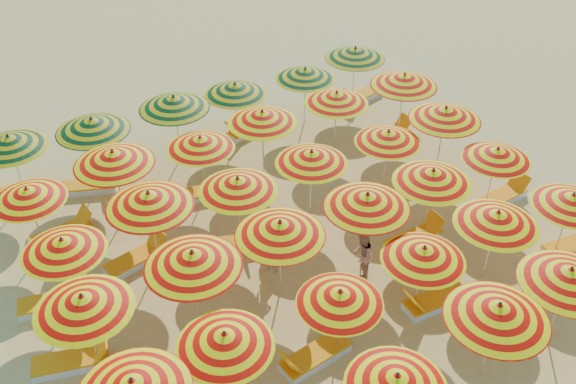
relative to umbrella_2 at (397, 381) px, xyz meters
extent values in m
plane|color=#D7B65F|center=(1.39, 5.96, -1.87)|extent=(120.00, 120.00, 0.00)
cone|color=orange|center=(0.00, 0.00, 0.00)|extent=(2.18, 2.18, 0.38)
sphere|color=black|center=(0.00, 0.00, 0.22)|extent=(0.07, 0.07, 0.07)
cylinder|color=silver|center=(2.75, 0.21, -0.76)|extent=(0.04, 0.04, 2.21)
cone|color=orange|center=(2.75, 0.21, 0.19)|extent=(2.49, 2.49, 0.42)
sphere|color=black|center=(2.75, 0.21, 0.44)|extent=(0.07, 0.07, 0.07)
cylinder|color=silver|center=(4.88, 0.22, -0.78)|extent=(0.04, 0.04, 2.19)
cone|color=orange|center=(4.88, 0.22, 0.17)|extent=(2.70, 2.70, 0.42)
sphere|color=black|center=(4.88, 0.22, 0.41)|extent=(0.07, 0.07, 0.07)
sphere|color=black|center=(-4.34, 2.21, 0.42)|extent=(0.07, 0.07, 0.07)
cylinder|color=silver|center=(-2.36, 2.50, -0.86)|extent=(0.04, 0.04, 2.03)
cone|color=orange|center=(-2.36, 2.50, 0.02)|extent=(2.62, 2.62, 0.39)
sphere|color=black|center=(-2.36, 2.50, 0.24)|extent=(0.07, 0.07, 0.07)
cylinder|color=silver|center=(0.32, 2.38, -0.90)|extent=(0.04, 0.04, 1.94)
cone|color=orange|center=(0.32, 2.38, -0.06)|extent=(2.52, 2.52, 0.37)
sphere|color=black|center=(0.32, 2.38, 0.15)|extent=(0.06, 0.06, 0.06)
cylinder|color=silver|center=(2.74, 2.51, -0.87)|extent=(0.04, 0.04, 2.00)
cone|color=orange|center=(2.74, 2.51, 0.00)|extent=(2.08, 2.08, 0.38)
sphere|color=black|center=(2.74, 2.51, 0.22)|extent=(0.07, 0.07, 0.07)
cylinder|color=silver|center=(5.05, 2.53, -0.82)|extent=(0.04, 0.04, 2.11)
cone|color=orange|center=(5.05, 2.53, 0.10)|extent=(2.33, 2.33, 0.40)
sphere|color=black|center=(5.05, 2.53, 0.33)|extent=(0.07, 0.07, 0.07)
cylinder|color=silver|center=(7.34, 2.18, -0.86)|extent=(0.04, 0.04, 2.01)
cone|color=orange|center=(7.34, 2.18, 0.01)|extent=(2.08, 2.08, 0.38)
sphere|color=black|center=(7.34, 2.18, 0.23)|extent=(0.07, 0.07, 0.07)
cylinder|color=silver|center=(-4.54, 4.80, -0.80)|extent=(0.04, 0.04, 2.14)
cone|color=orange|center=(-4.54, 4.80, 0.12)|extent=(2.76, 2.76, 0.41)
sphere|color=black|center=(-4.54, 4.80, 0.36)|extent=(0.07, 0.07, 0.07)
cylinder|color=silver|center=(-2.06, 4.76, -0.74)|extent=(0.04, 0.04, 2.27)
cone|color=orange|center=(-2.06, 4.76, 0.24)|extent=(2.66, 2.66, 0.43)
sphere|color=black|center=(-2.06, 4.76, 0.49)|extent=(0.08, 0.08, 0.08)
cylinder|color=silver|center=(0.18, 4.75, -0.76)|extent=(0.04, 0.04, 2.21)
cone|color=orange|center=(0.18, 4.75, 0.19)|extent=(2.56, 2.56, 0.42)
sphere|color=black|center=(0.18, 4.75, 0.44)|extent=(0.07, 0.07, 0.07)
cylinder|color=silver|center=(2.60, 4.58, -0.75)|extent=(0.04, 0.04, 2.24)
cone|color=orange|center=(2.60, 4.58, 0.22)|extent=(2.53, 2.53, 0.43)
sphere|color=black|center=(2.60, 4.58, 0.46)|extent=(0.07, 0.07, 0.07)
cylinder|color=silver|center=(4.82, 4.68, -0.80)|extent=(0.04, 0.04, 2.14)
cone|color=orange|center=(4.82, 4.68, 0.13)|extent=(2.41, 2.41, 0.41)
sphere|color=black|center=(4.82, 4.68, 0.36)|extent=(0.07, 0.07, 0.07)
cylinder|color=silver|center=(7.30, 4.77, -0.89)|extent=(0.04, 0.04, 1.97)
cone|color=orange|center=(7.30, 4.77, -0.03)|extent=(2.35, 2.35, 0.37)
sphere|color=black|center=(7.30, 4.77, 0.18)|extent=(0.07, 0.07, 0.07)
cylinder|color=silver|center=(-4.43, 6.95, -0.85)|extent=(0.04, 0.04, 2.03)
cone|color=orange|center=(-4.43, 6.95, 0.03)|extent=(2.30, 2.30, 0.39)
sphere|color=black|center=(-4.43, 6.95, 0.25)|extent=(0.07, 0.07, 0.07)
cylinder|color=silver|center=(-2.13, 7.34, -0.74)|extent=(0.04, 0.04, 2.27)
cone|color=orange|center=(-2.13, 7.34, 0.25)|extent=(2.71, 2.71, 0.43)
sphere|color=black|center=(-2.13, 7.34, 0.50)|extent=(0.08, 0.08, 0.08)
cylinder|color=silver|center=(0.16, 6.97, -0.81)|extent=(0.04, 0.04, 2.12)
cone|color=orange|center=(0.16, 6.97, 0.11)|extent=(2.40, 2.40, 0.40)
sphere|color=black|center=(0.16, 6.97, 0.34)|extent=(0.07, 0.07, 0.07)
cylinder|color=silver|center=(2.56, 7.16, -0.83)|extent=(0.04, 0.04, 2.07)
cone|color=orange|center=(2.56, 7.16, 0.07)|extent=(2.57, 2.57, 0.39)
sphere|color=black|center=(2.56, 7.16, 0.29)|extent=(0.07, 0.07, 0.07)
cylinder|color=silver|center=(5.15, 7.04, -0.87)|extent=(0.04, 0.04, 2.00)
cone|color=orange|center=(5.15, 7.04, 0.00)|extent=(2.05, 2.05, 0.38)
sphere|color=black|center=(5.15, 7.04, 0.22)|extent=(0.07, 0.07, 0.07)
cylinder|color=silver|center=(7.24, 6.96, -0.75)|extent=(0.04, 0.04, 2.24)
cone|color=orange|center=(7.24, 6.96, 0.22)|extent=(2.50, 2.50, 0.43)
sphere|color=black|center=(7.24, 6.96, 0.46)|extent=(0.07, 0.07, 0.07)
cylinder|color=silver|center=(-4.70, 9.49, -0.88)|extent=(0.04, 0.04, 1.98)
cone|color=orange|center=(-4.70, 9.49, -0.02)|extent=(2.31, 2.31, 0.38)
sphere|color=black|center=(-4.70, 9.49, 0.19)|extent=(0.07, 0.07, 0.07)
cylinder|color=silver|center=(-2.32, 9.64, -0.74)|extent=(0.04, 0.04, 2.26)
cone|color=orange|center=(-2.32, 9.64, 0.24)|extent=(2.96, 2.96, 0.43)
sphere|color=black|center=(-2.32, 9.64, 0.48)|extent=(0.08, 0.08, 0.08)
cylinder|color=silver|center=(0.21, 9.50, -0.86)|extent=(0.04, 0.04, 2.01)
cone|color=orange|center=(0.21, 9.50, 0.01)|extent=(2.54, 2.54, 0.38)
sphere|color=black|center=(0.21, 9.50, 0.23)|extent=(0.07, 0.07, 0.07)
cylinder|color=silver|center=(2.35, 9.68, -0.79)|extent=(0.04, 0.04, 2.17)
cone|color=orange|center=(2.35, 9.68, 0.15)|extent=(2.37, 2.37, 0.41)
sphere|color=black|center=(2.35, 9.68, 0.39)|extent=(0.07, 0.07, 0.07)
cylinder|color=silver|center=(5.06, 9.67, -0.82)|extent=(0.04, 0.04, 2.09)
cone|color=orange|center=(5.06, 9.67, 0.08)|extent=(2.20, 2.20, 0.40)
sphere|color=black|center=(5.06, 9.67, 0.31)|extent=(0.07, 0.07, 0.07)
cylinder|color=silver|center=(7.54, 9.34, -0.74)|extent=(0.04, 0.04, 2.26)
cone|color=orange|center=(7.54, 9.34, 0.24)|extent=(2.99, 2.99, 0.43)
sphere|color=black|center=(7.54, 9.34, 0.48)|extent=(0.08, 0.08, 0.08)
cylinder|color=silver|center=(-4.62, 12.11, -0.80)|extent=(0.04, 0.04, 2.14)
cone|color=#605D07|center=(-4.62, 12.11, 0.13)|extent=(2.50, 2.50, 0.41)
sphere|color=black|center=(-4.62, 12.11, 0.36)|extent=(0.07, 0.07, 0.07)
cylinder|color=silver|center=(-2.30, 11.71, -0.75)|extent=(0.04, 0.04, 2.23)
cone|color=#605D07|center=(-2.30, 11.71, 0.21)|extent=(2.75, 2.75, 0.43)
sphere|color=black|center=(-2.30, 11.71, 0.46)|extent=(0.07, 0.07, 0.07)
cylinder|color=silver|center=(0.31, 11.75, -0.74)|extent=(0.04, 0.04, 2.25)
cone|color=#605D07|center=(0.31, 11.75, 0.23)|extent=(2.32, 2.32, 0.43)
sphere|color=black|center=(0.31, 11.75, 0.48)|extent=(0.08, 0.08, 0.08)
cylinder|color=silver|center=(2.50, 11.86, -0.82)|extent=(0.04, 0.04, 2.09)
cone|color=#605D07|center=(2.50, 11.86, 0.08)|extent=(2.41, 2.41, 0.40)
sphere|color=black|center=(2.50, 11.86, 0.31)|extent=(0.07, 0.07, 0.07)
cylinder|color=silver|center=(5.10, 11.69, -0.83)|extent=(0.04, 0.04, 2.08)
cone|color=#605D07|center=(5.10, 11.69, 0.07)|extent=(2.47, 2.47, 0.40)
sphere|color=black|center=(5.10, 11.69, 0.29)|extent=(0.07, 0.07, 0.07)
cylinder|color=silver|center=(7.41, 11.99, -0.77)|extent=(0.04, 0.04, 2.20)
cone|color=#605D07|center=(7.41, 11.99, 0.18)|extent=(2.28, 2.28, 0.42)
sphere|color=black|center=(7.41, 11.99, 0.42)|extent=(0.07, 0.07, 0.07)
cube|color=white|center=(-0.23, 2.42, -1.77)|extent=(1.75, 0.76, 0.20)
cube|color=orange|center=(-0.23, 2.42, -1.64)|extent=(1.75, 0.76, 0.06)
cube|color=orange|center=(-0.93, 2.35, -1.42)|extent=(0.42, 0.62, 0.48)
cube|color=white|center=(3.29, 2.37, -1.77)|extent=(1.73, 0.69, 0.20)
cube|color=orange|center=(3.29, 2.37, -1.64)|extent=(1.73, 0.69, 0.06)
cube|color=orange|center=(2.59, 2.42, -1.42)|extent=(0.40, 0.60, 0.48)
cube|color=white|center=(7.89, 2.08, -1.77)|extent=(1.76, 0.78, 0.20)
cube|color=orange|center=(7.89, 2.08, -1.64)|extent=(1.76, 0.78, 0.06)
cube|color=white|center=(-5.09, 5.04, -1.77)|extent=(1.79, 1.01, 0.20)
cube|color=orange|center=(-5.09, 5.04, -1.64)|extent=(1.79, 1.01, 0.06)
cube|color=orange|center=(-4.41, 4.86, -1.42)|extent=(0.50, 0.66, 0.48)
cube|color=white|center=(4.27, 4.49, -1.77)|extent=(1.71, 0.62, 0.20)
cube|color=orange|center=(4.27, 4.49, -1.64)|extent=(1.71, 0.62, 0.06)
cube|color=orange|center=(4.97, 4.51, -1.42)|extent=(0.38, 0.59, 0.48)
cube|color=white|center=(7.85, 4.67, -1.77)|extent=(1.74, 0.70, 0.20)
cube|color=orange|center=(7.85, 4.67, -1.64)|extent=(1.74, 0.70, 0.06)
cube|color=orange|center=(8.54, 4.72, -1.42)|extent=(0.40, 0.60, 0.48)
cube|color=white|center=(-4.98, 7.09, -1.77)|extent=(1.78, 0.93, 0.20)
cube|color=orange|center=(-4.98, 7.09, -1.64)|extent=(1.78, 0.93, 0.06)
cube|color=orange|center=(-4.29, 6.94, -1.42)|extent=(0.48, 0.64, 0.48)
cube|color=white|center=(-2.68, 7.57, -1.77)|extent=(1.78, 0.92, 0.20)
cube|color=orange|center=(-2.68, 7.57, -1.64)|extent=(1.78, 0.92, 0.06)
cube|color=orange|center=(-2.00, 7.72, -1.42)|extent=(0.48, 0.64, 0.48)
cube|color=white|center=(-0.39, 6.87, -1.77)|extent=(1.80, 1.12, 0.20)
cube|color=orange|center=(-0.39, 6.87, -1.64)|extent=(1.80, 1.12, 0.06)
cube|color=orange|center=(0.27, 6.63, -1.42)|extent=(0.54, 0.67, 0.48)
cube|color=white|center=(-4.15, 9.61, -1.77)|extent=(1.76, 0.79, 0.20)
cube|color=orange|center=(-4.15, 9.61, -1.64)|extent=(1.76, 0.79, 0.06)
cube|color=orange|center=(-3.45, 9.69, -1.42)|extent=(0.43, 0.62, 0.48)
cube|color=white|center=(-0.34, 9.49, -1.77)|extent=(1.78, 0.92, 0.20)
cube|color=orange|center=(-0.34, 9.49, -1.64)|extent=(1.78, 0.92, 0.06)
cube|color=orange|center=(-1.03, 9.63, -1.42)|extent=(0.48, 0.64, 0.48)
cube|color=white|center=(6.99, 9.31, -1.77)|extent=(1.72, 0.64, 0.20)
cube|color=orange|center=(6.99, 9.31, -1.64)|extent=(1.72, 0.64, 0.06)
cube|color=orange|center=(7.69, 9.29, -1.42)|extent=(0.39, 0.59, 0.48)
cube|color=white|center=(-5.17, 12.36, -1.77)|extent=(1.72, 0.64, 0.20)
cube|color=orange|center=(-5.17, 12.36, -1.64)|extent=(1.72, 0.64, 0.06)
cube|color=white|center=(-2.85, 11.48, -1.77)|extent=(1.79, 1.17, 0.20)
cube|color=orange|center=(-2.85, 11.48, -1.64)|extent=(1.79, 1.17, 0.06)
cube|color=orange|center=(-2.20, 11.22, -1.42)|extent=(0.55, 0.67, 0.48)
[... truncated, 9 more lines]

